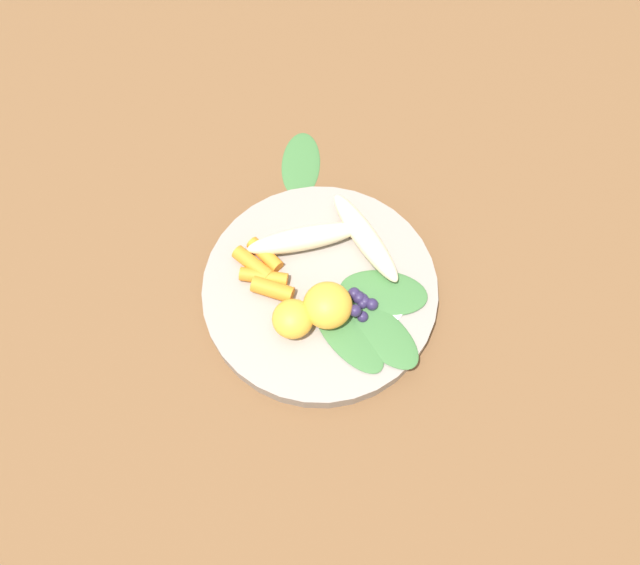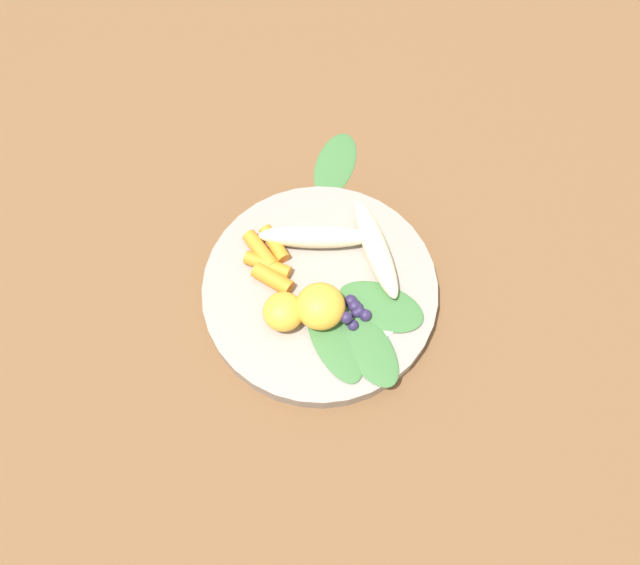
{
  "view_description": "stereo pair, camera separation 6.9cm",
  "coord_description": "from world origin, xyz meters",
  "px_view_note": "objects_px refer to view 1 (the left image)",
  "views": [
    {
      "loc": [
        0.29,
        0.04,
        0.67
      ],
      "look_at": [
        0.0,
        0.0,
        0.03
      ],
      "focal_mm": 35.12,
      "sensor_mm": 36.0,
      "label": 1
    },
    {
      "loc": [
        0.27,
        0.1,
        0.67
      ],
      "look_at": [
        0.0,
        0.0,
        0.03
      ],
      "focal_mm": 35.12,
      "sensor_mm": 36.0,
      "label": 2
    }
  ],
  "objects_px": {
    "banana_peeled_right": "(365,237)",
    "orange_segment_near": "(328,305)",
    "bowl": "(320,291)",
    "banana_peeled_left": "(304,239)",
    "kale_leaf_stray": "(301,163)"
  },
  "relations": [
    {
      "from": "bowl",
      "to": "orange_segment_near",
      "type": "bearing_deg",
      "value": 21.84
    },
    {
      "from": "banana_peeled_left",
      "to": "banana_peeled_right",
      "type": "height_order",
      "value": "same"
    },
    {
      "from": "bowl",
      "to": "banana_peeled_right",
      "type": "relative_size",
      "value": 2.04
    },
    {
      "from": "banana_peeled_left",
      "to": "kale_leaf_stray",
      "type": "height_order",
      "value": "banana_peeled_left"
    },
    {
      "from": "bowl",
      "to": "orange_segment_near",
      "type": "relative_size",
      "value": 4.98
    },
    {
      "from": "orange_segment_near",
      "to": "kale_leaf_stray",
      "type": "bearing_deg",
      "value": -164.13
    },
    {
      "from": "kale_leaf_stray",
      "to": "banana_peeled_right",
      "type": "bearing_deg",
      "value": -146.2
    },
    {
      "from": "bowl",
      "to": "banana_peeled_right",
      "type": "height_order",
      "value": "banana_peeled_right"
    },
    {
      "from": "banana_peeled_left",
      "to": "orange_segment_near",
      "type": "height_order",
      "value": "orange_segment_near"
    },
    {
      "from": "banana_peeled_right",
      "to": "orange_segment_near",
      "type": "height_order",
      "value": "orange_segment_near"
    },
    {
      "from": "banana_peeled_left",
      "to": "banana_peeled_right",
      "type": "bearing_deg",
      "value": 169.02
    },
    {
      "from": "banana_peeled_left",
      "to": "kale_leaf_stray",
      "type": "relative_size",
      "value": 1.3
    },
    {
      "from": "bowl",
      "to": "banana_peeled_right",
      "type": "distance_m",
      "value": 0.08
    },
    {
      "from": "banana_peeled_left",
      "to": "banana_peeled_right",
      "type": "distance_m",
      "value": 0.07
    },
    {
      "from": "banana_peeled_right",
      "to": "kale_leaf_stray",
      "type": "height_order",
      "value": "banana_peeled_right"
    }
  ]
}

